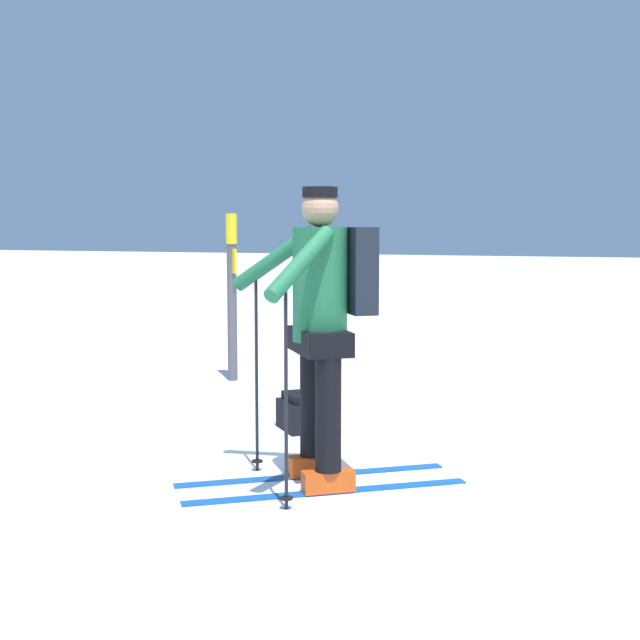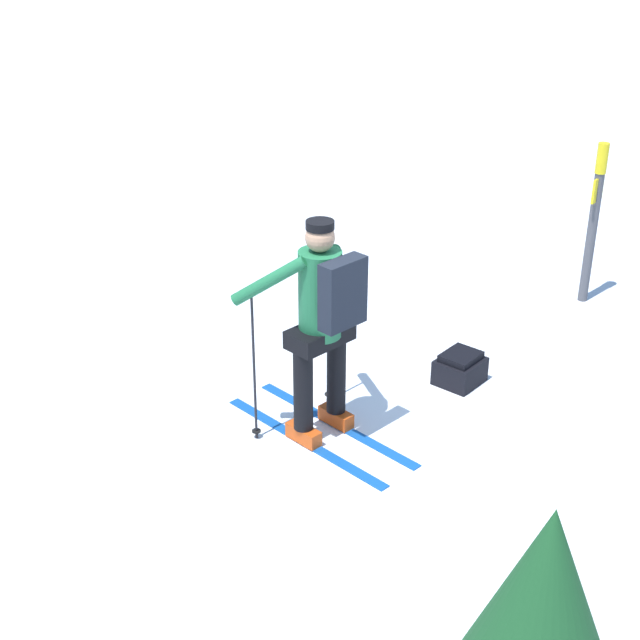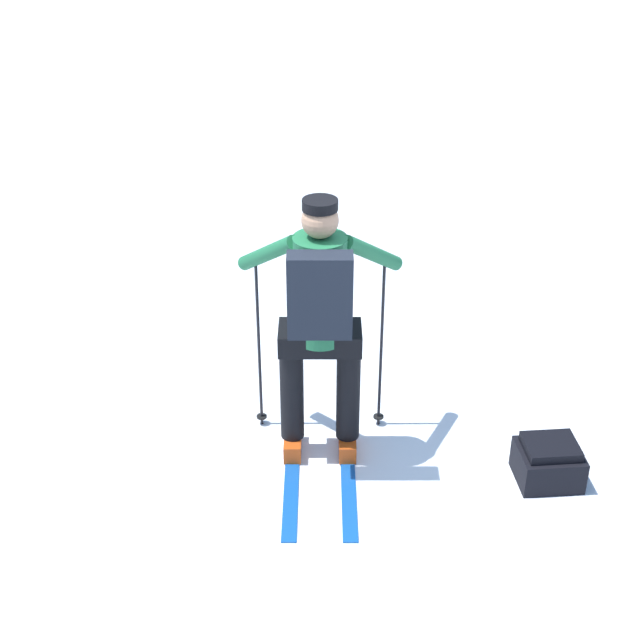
% 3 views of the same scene
% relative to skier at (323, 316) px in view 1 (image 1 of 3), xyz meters
% --- Properties ---
extents(ground_plane, '(80.00, 80.00, 0.00)m').
position_rel_skier_xyz_m(ground_plane, '(-0.35, 0.35, -1.01)').
color(ground_plane, white).
extents(skier, '(1.36, 1.63, 1.76)m').
position_rel_skier_xyz_m(skier, '(0.00, 0.00, 0.00)').
color(skier, '#144C9E').
rests_on(skier, ground_plane).
extents(dropped_backpack, '(0.51, 0.51, 0.28)m').
position_rel_skier_xyz_m(dropped_backpack, '(-1.29, -0.63, -0.88)').
color(dropped_backpack, black).
rests_on(dropped_backpack, ground_plane).
extents(trail_marker, '(0.19, 0.19, 1.65)m').
position_rel_skier_xyz_m(trail_marker, '(-3.05, -2.09, -0.04)').
color(trail_marker, '#4C4C51').
rests_on(trail_marker, ground_plane).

